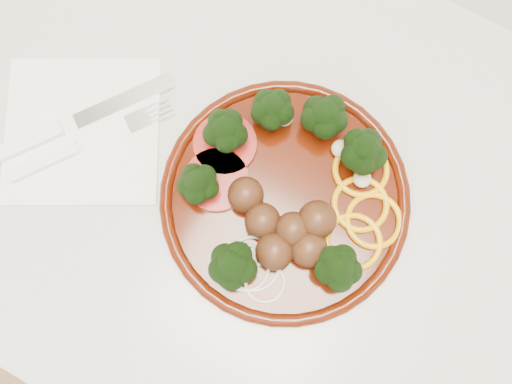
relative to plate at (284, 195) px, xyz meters
The scene contains 5 objects.
counter 0.47m from the plate, ahead, with size 2.40×0.60×0.90m.
plate is the anchor object (origin of this frame).
napkin 0.24m from the plate, behind, with size 0.17×0.17×0.00m, color white.
knife 0.26m from the plate, 168.06° to the right, with size 0.14×0.19×0.01m.
fork 0.25m from the plate, 162.66° to the right, with size 0.12×0.17×0.01m.
Camera 1 is at (-0.03, 1.58, 1.51)m, focal length 40.00 mm.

